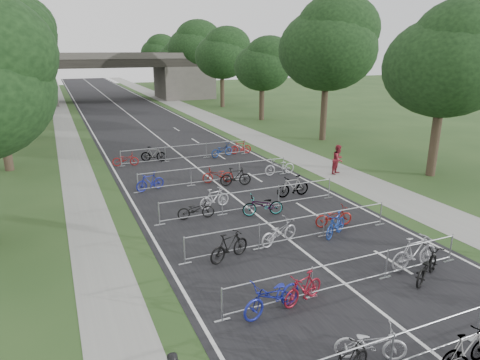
# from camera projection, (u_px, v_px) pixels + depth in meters

# --- Properties ---
(road) EXTENTS (11.00, 140.00, 0.01)m
(road) POSITION_uv_depth(u_px,v_px,m) (129.00, 114.00, 51.84)
(road) COLOR black
(road) RESTS_ON ground
(sidewalk_right) EXTENTS (3.00, 140.00, 0.01)m
(sidewalk_right) POSITION_uv_depth(u_px,v_px,m) (192.00, 111.00, 54.91)
(sidewalk_right) COLOR gray
(sidewalk_right) RESTS_ON ground
(sidewalk_left) EXTENTS (2.00, 140.00, 0.01)m
(sidewalk_left) POSITION_uv_depth(u_px,v_px,m) (62.00, 118.00, 48.96)
(sidewalk_left) COLOR gray
(sidewalk_left) RESTS_ON ground
(lane_markings) EXTENTS (0.12, 140.00, 0.00)m
(lane_markings) POSITION_uv_depth(u_px,v_px,m) (129.00, 114.00, 51.84)
(lane_markings) COLOR silver
(lane_markings) RESTS_ON ground
(overpass_bridge) EXTENTS (31.00, 8.00, 7.05)m
(overpass_bridge) POSITION_uv_depth(u_px,v_px,m) (110.00, 77.00, 63.92)
(overpass_bridge) COLOR #494642
(overpass_bridge) RESTS_ON ground
(tree_right_0) EXTENTS (7.17, 7.17, 10.93)m
(tree_right_0) POSITION_uv_depth(u_px,v_px,m) (448.00, 62.00, 25.01)
(tree_right_0) COLOR #33261C
(tree_right_0) RESTS_ON ground
(tree_right_1) EXTENTS (8.18, 8.18, 12.47)m
(tree_right_1) POSITION_uv_depth(u_px,v_px,m) (329.00, 46.00, 35.22)
(tree_right_1) COLOR #33261C
(tree_right_1) RESTS_ON ground
(tree_left_2) EXTENTS (8.40, 8.40, 12.81)m
(tree_left_2) POSITION_uv_depth(u_px,v_px,m) (6.00, 43.00, 36.25)
(tree_left_2) COLOR #33261C
(tree_left_2) RESTS_ON ground
(tree_right_2) EXTENTS (6.16, 6.16, 9.39)m
(tree_right_2) POSITION_uv_depth(u_px,v_px,m) (263.00, 65.00, 46.30)
(tree_right_2) COLOR #33261C
(tree_right_2) RESTS_ON ground
(tree_left_3) EXTENTS (6.72, 6.72, 10.25)m
(tree_left_3) POSITION_uv_depth(u_px,v_px,m) (17.00, 60.00, 47.23)
(tree_left_3) COLOR #33261C
(tree_left_3) RESTS_ON ground
(tree_right_3) EXTENTS (7.17, 7.17, 10.93)m
(tree_right_3) POSITION_uv_depth(u_px,v_px,m) (223.00, 54.00, 56.51)
(tree_right_3) COLOR #33261C
(tree_right_3) RESTS_ON ground
(tree_left_4) EXTENTS (7.56, 7.56, 11.53)m
(tree_left_4) POSITION_uv_depth(u_px,v_px,m) (21.00, 51.00, 57.49)
(tree_left_4) COLOR #33261C
(tree_left_4) RESTS_ON ground
(tree_right_4) EXTENTS (8.18, 8.18, 12.47)m
(tree_right_4) POSITION_uv_depth(u_px,v_px,m) (195.00, 47.00, 66.72)
(tree_right_4) COLOR #33261C
(tree_right_4) RESTS_ON ground
(tree_left_5) EXTENTS (8.40, 8.40, 12.81)m
(tree_left_5) POSITION_uv_depth(u_px,v_px,m) (24.00, 45.00, 67.75)
(tree_left_5) COLOR #33261C
(tree_left_5) RESTS_ON ground
(tree_right_5) EXTENTS (6.16, 6.16, 9.39)m
(tree_right_5) POSITION_uv_depth(u_px,v_px,m) (175.00, 58.00, 77.79)
(tree_right_5) COLOR #33261C
(tree_right_5) RESTS_ON ground
(tree_left_6) EXTENTS (6.72, 6.72, 10.25)m
(tree_left_6) POSITION_uv_depth(u_px,v_px,m) (28.00, 55.00, 78.73)
(tree_left_6) COLOR #33261C
(tree_left_6) RESTS_ON ground
(tree_right_6) EXTENTS (7.17, 7.17, 10.93)m
(tree_right_6) POSITION_uv_depth(u_px,v_px,m) (159.00, 52.00, 88.00)
(tree_right_6) COLOR #33261C
(tree_right_6) RESTS_ON ground
(barrier_row_1) EXTENTS (9.70, 0.08, 1.10)m
(barrier_row_1) POSITION_uv_depth(u_px,v_px,m) (438.00, 337.00, 11.09)
(barrier_row_1) COLOR #A9ADB2
(barrier_row_1) RESTS_ON ground
(barrier_row_2) EXTENTS (9.70, 0.08, 1.10)m
(barrier_row_2) POSITION_uv_depth(u_px,v_px,m) (351.00, 273.00, 14.24)
(barrier_row_2) COLOR #A9ADB2
(barrier_row_2) RESTS_ON ground
(barrier_row_3) EXTENTS (9.70, 0.08, 1.10)m
(barrier_row_3) POSITION_uv_depth(u_px,v_px,m) (293.00, 230.00, 17.56)
(barrier_row_3) COLOR #A9ADB2
(barrier_row_3) RESTS_ON ground
(barrier_row_4) EXTENTS (9.70, 0.08, 1.10)m
(barrier_row_4) POSITION_uv_depth(u_px,v_px,m) (251.00, 200.00, 21.06)
(barrier_row_4) COLOR #A9ADB2
(barrier_row_4) RESTS_ON ground
(barrier_row_5) EXTENTS (9.70, 0.08, 1.10)m
(barrier_row_5) POSITION_uv_depth(u_px,v_px,m) (216.00, 174.00, 25.43)
(barrier_row_5) COLOR #A9ADB2
(barrier_row_5) RESTS_ON ground
(barrier_row_6) EXTENTS (9.70, 0.08, 1.10)m
(barrier_row_6) POSITION_uv_depth(u_px,v_px,m) (186.00, 152.00, 30.68)
(barrier_row_6) COLOR #A9ADB2
(barrier_row_6) RESTS_ON ground
(bike_5) EXTENTS (1.93, 1.43, 0.97)m
(bike_5) POSITION_uv_depth(u_px,v_px,m) (371.00, 343.00, 10.93)
(bike_5) COLOR #AFB1B7
(bike_5) RESTS_ON ground
(bike_6) EXTENTS (1.69, 0.50, 1.01)m
(bike_6) POSITION_uv_depth(u_px,v_px,m) (466.00, 350.00, 10.67)
(bike_6) COLOR #A9ADB2
(bike_6) RESTS_ON ground
(bike_8) EXTENTS (2.28, 1.23, 1.14)m
(bike_8) POSITION_uv_depth(u_px,v_px,m) (273.00, 297.00, 12.84)
(bike_8) COLOR navy
(bike_8) RESTS_ON ground
(bike_9) EXTENTS (1.75, 0.93, 1.01)m
(bike_9) POSITION_uv_depth(u_px,v_px,m) (303.00, 288.00, 13.40)
(bike_9) COLOR maroon
(bike_9) RESTS_ON ground
(bike_10) EXTENTS (2.14, 1.56, 1.07)m
(bike_10) POSITION_uv_depth(u_px,v_px,m) (427.00, 266.00, 14.70)
(bike_10) COLOR black
(bike_10) RESTS_ON ground
(bike_11) EXTENTS (2.11, 0.61, 1.26)m
(bike_11) POSITION_uv_depth(u_px,v_px,m) (415.00, 253.00, 15.44)
(bike_11) COLOR #A1A0A8
(bike_11) RESTS_ON ground
(bike_12) EXTENTS (1.92, 1.10, 1.11)m
(bike_12) POSITION_uv_depth(u_px,v_px,m) (229.00, 246.00, 16.12)
(bike_12) COLOR black
(bike_12) RESTS_ON ground
(bike_13) EXTENTS (2.05, 1.19, 1.02)m
(bike_13) POSITION_uv_depth(u_px,v_px,m) (279.00, 232.00, 17.47)
(bike_13) COLOR #A5A5AD
(bike_13) RESTS_ON ground
(bike_14) EXTENTS (1.77, 1.28, 1.05)m
(bike_14) POSITION_uv_depth(u_px,v_px,m) (336.00, 225.00, 18.17)
(bike_14) COLOR navy
(bike_14) RESTS_ON ground
(bike_15) EXTENTS (1.85, 0.86, 0.94)m
(bike_15) POSITION_uv_depth(u_px,v_px,m) (334.00, 217.00, 19.19)
(bike_15) COLOR maroon
(bike_15) RESTS_ON ground
(bike_16) EXTENTS (1.82, 0.84, 0.92)m
(bike_16) POSITION_uv_depth(u_px,v_px,m) (196.00, 210.00, 20.04)
(bike_16) COLOR black
(bike_16) RESTS_ON ground
(bike_17) EXTENTS (1.78, 0.84, 1.03)m
(bike_17) POSITION_uv_depth(u_px,v_px,m) (214.00, 198.00, 21.38)
(bike_17) COLOR #B1B0B9
(bike_17) RESTS_ON ground
(bike_18) EXTENTS (2.09, 1.11, 1.05)m
(bike_18) POSITION_uv_depth(u_px,v_px,m) (263.00, 205.00, 20.41)
(bike_18) COLOR #A9ADB2
(bike_18) RESTS_ON ground
(bike_19) EXTENTS (1.92, 0.56, 1.15)m
(bike_19) POSITION_uv_depth(u_px,v_px,m) (293.00, 186.00, 23.03)
(bike_19) COLOR #A9ADB2
(bike_19) RESTS_ON ground
(bike_20) EXTENTS (1.79, 0.93, 1.04)m
(bike_20) POSITION_uv_depth(u_px,v_px,m) (150.00, 182.00, 24.03)
(bike_20) COLOR navy
(bike_20) RESTS_ON ground
(bike_21) EXTENTS (1.93, 1.04, 0.96)m
(bike_21) POSITION_uv_depth(u_px,v_px,m) (218.00, 175.00, 25.41)
(bike_21) COLOR maroon
(bike_21) RESTS_ON ground
(bike_22) EXTENTS (1.89, 0.91, 1.10)m
(bike_22) POSITION_uv_depth(u_px,v_px,m) (236.00, 177.00, 24.85)
(bike_22) COLOR black
(bike_22) RESTS_ON ground
(bike_23) EXTENTS (2.06, 0.74, 1.08)m
(bike_23) POSITION_uv_depth(u_px,v_px,m) (280.00, 167.00, 27.01)
(bike_23) COLOR #A2A2AA
(bike_23) RESTS_ON ground
(bike_24) EXTENTS (1.85, 1.00, 0.92)m
(bike_24) POSITION_uv_depth(u_px,v_px,m) (125.00, 159.00, 29.06)
(bike_24) COLOR maroon
(bike_24) RESTS_ON ground
(bike_25) EXTENTS (1.84, 1.12, 1.07)m
(bike_25) POSITION_uv_depth(u_px,v_px,m) (153.00, 154.00, 30.17)
(bike_25) COLOR #A9ADB2
(bike_25) RESTS_ON ground
(bike_26) EXTENTS (2.03, 1.23, 1.01)m
(bike_26) POSITION_uv_depth(u_px,v_px,m) (222.00, 150.00, 31.53)
(bike_26) COLOR navy
(bike_26) RESTS_ON ground
(bike_27) EXTENTS (1.69, 0.66, 0.99)m
(bike_27) POSITION_uv_depth(u_px,v_px,m) (241.00, 147.00, 32.39)
(bike_27) COLOR maroon
(bike_27) RESTS_ON ground
(pedestrian_b) EXTENTS (1.14, 1.06, 1.88)m
(pedestrian_b) POSITION_uv_depth(u_px,v_px,m) (338.00, 160.00, 27.11)
(pedestrian_b) COLOR maroon
(pedestrian_b) RESTS_ON ground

